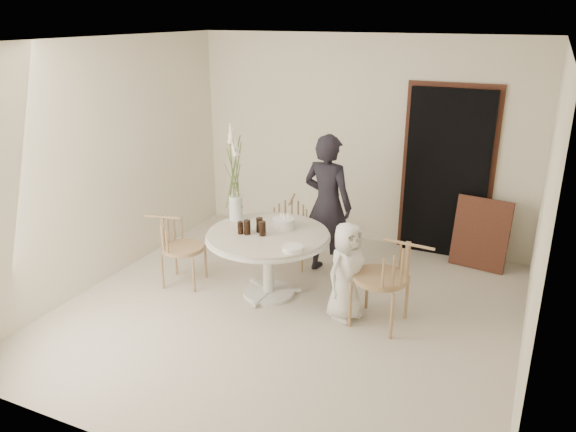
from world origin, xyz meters
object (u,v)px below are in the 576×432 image
at_px(table, 268,243).
at_px(boy, 347,271).
at_px(chair_far, 291,223).
at_px(girl, 327,205).
at_px(birthday_cake, 284,223).
at_px(chair_right, 394,271).
at_px(flower_vase, 235,180).
at_px(chair_left, 173,240).

xyz_separation_m(table, boy, (0.93, -0.12, -0.10)).
xyz_separation_m(chair_far, girl, (0.50, -0.07, 0.32)).
relative_size(table, chair_far, 1.68).
xyz_separation_m(chair_far, birthday_cake, (0.24, -0.72, 0.27)).
xyz_separation_m(chair_right, girl, (-1.04, 0.93, 0.23)).
xyz_separation_m(girl, birthday_cake, (-0.26, -0.65, -0.05)).
relative_size(chair_far, birthday_cake, 3.32).
distance_m(chair_far, chair_right, 1.84).
bearing_deg(table, boy, -7.23).
distance_m(table, chair_right, 1.40).
xyz_separation_m(boy, flower_vase, (-1.44, 0.33, 0.68)).
bearing_deg(table, girl, 66.74).
height_order(chair_right, girl, girl).
bearing_deg(flower_vase, chair_far, 62.29).
bearing_deg(chair_right, boy, -82.28).
relative_size(chair_far, chair_left, 0.98).
height_order(table, chair_right, chair_right).
distance_m(chair_left, boy, 2.03).
xyz_separation_m(table, birthday_cake, (0.10, 0.18, 0.17)).
bearing_deg(birthday_cake, chair_left, -163.03).
height_order(chair_far, boy, boy).
bearing_deg(flower_vase, table, -22.66).
distance_m(chair_right, boy, 0.47).
height_order(chair_left, girl, girl).
height_order(chair_far, chair_right, chair_right).
bearing_deg(chair_left, boy, -100.01).
relative_size(table, flower_vase, 1.20).
xyz_separation_m(chair_far, chair_right, (1.54, -1.00, 0.09)).
distance_m(chair_far, girl, 0.60).
bearing_deg(birthday_cake, boy, -19.97).
relative_size(chair_left, flower_vase, 0.73).
height_order(table, flower_vase, flower_vase).
distance_m(chair_right, flower_vase, 2.02).
bearing_deg(table, birthday_cake, 62.26).
bearing_deg(birthday_cake, chair_far, 108.61).
bearing_deg(girl, flower_vase, 45.05).
relative_size(girl, flower_vase, 1.51).
bearing_deg(chair_far, flower_vase, -133.51).
distance_m(chair_left, birthday_cake, 1.28).
relative_size(chair_far, flower_vase, 0.72).
bearing_deg(boy, chair_right, -64.64).
height_order(chair_far, girl, girl).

